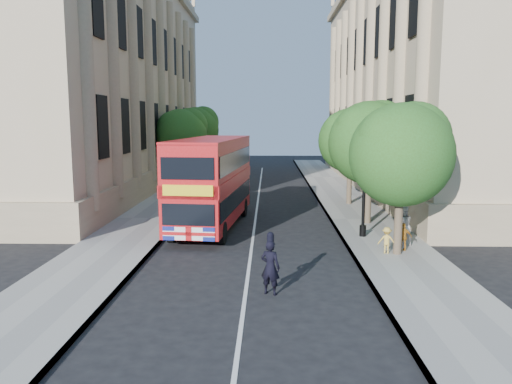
# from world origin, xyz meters

# --- Properties ---
(ground) EXTENTS (120.00, 120.00, 0.00)m
(ground) POSITION_xyz_m (0.00, 0.00, 0.00)
(ground) COLOR black
(ground) RESTS_ON ground
(pavement_right) EXTENTS (3.50, 80.00, 0.12)m
(pavement_right) POSITION_xyz_m (5.75, 10.00, 0.06)
(pavement_right) COLOR gray
(pavement_right) RESTS_ON ground
(pavement_left) EXTENTS (3.50, 80.00, 0.12)m
(pavement_left) POSITION_xyz_m (-5.75, 10.00, 0.06)
(pavement_left) COLOR gray
(pavement_left) RESTS_ON ground
(building_right) EXTENTS (12.00, 38.00, 18.00)m
(building_right) POSITION_xyz_m (13.80, 24.00, 9.00)
(building_right) COLOR tan
(building_right) RESTS_ON ground
(building_left) EXTENTS (12.00, 38.00, 18.00)m
(building_left) POSITION_xyz_m (-13.80, 24.00, 9.00)
(building_left) COLOR tan
(building_left) RESTS_ON ground
(tree_right_near) EXTENTS (4.00, 4.00, 6.08)m
(tree_right_near) POSITION_xyz_m (5.84, 3.03, 4.25)
(tree_right_near) COLOR #473828
(tree_right_near) RESTS_ON ground
(tree_right_mid) EXTENTS (4.20, 4.20, 6.37)m
(tree_right_mid) POSITION_xyz_m (5.84, 9.03, 4.45)
(tree_right_mid) COLOR #473828
(tree_right_mid) RESTS_ON ground
(tree_right_far) EXTENTS (4.00, 4.00, 6.15)m
(tree_right_far) POSITION_xyz_m (5.84, 15.03, 4.31)
(tree_right_far) COLOR #473828
(tree_right_far) RESTS_ON ground
(tree_left_far) EXTENTS (4.00, 4.00, 6.30)m
(tree_left_far) POSITION_xyz_m (-5.96, 22.03, 4.44)
(tree_left_far) COLOR #473828
(tree_left_far) RESTS_ON ground
(tree_left_back) EXTENTS (4.20, 4.20, 6.65)m
(tree_left_back) POSITION_xyz_m (-5.96, 30.03, 4.71)
(tree_left_back) COLOR #473828
(tree_left_back) RESTS_ON ground
(lamp_post) EXTENTS (0.32, 0.32, 5.16)m
(lamp_post) POSITION_xyz_m (5.00, 6.00, 2.51)
(lamp_post) COLOR black
(lamp_post) RESTS_ON pavement_right
(double_decker_bus) EXTENTS (3.38, 9.66, 4.38)m
(double_decker_bus) POSITION_xyz_m (-2.10, 8.25, 2.42)
(double_decker_bus) COLOR #AD0C0E
(double_decker_bus) RESTS_ON ground
(box_van) EXTENTS (2.09, 4.89, 2.77)m
(box_van) POSITION_xyz_m (-2.68, 11.63, 1.36)
(box_van) COLOR black
(box_van) RESTS_ON ground
(police_constable) EXTENTS (0.74, 0.62, 1.71)m
(police_constable) POSITION_xyz_m (0.77, -1.43, 0.86)
(police_constable) COLOR black
(police_constable) RESTS_ON ground
(woman_pedestrian) EXTENTS (0.87, 0.71, 1.67)m
(woman_pedestrian) POSITION_xyz_m (6.38, 4.41, 0.96)
(woman_pedestrian) COLOR silver
(woman_pedestrian) RESTS_ON pavement_right
(child_a) EXTENTS (0.68, 0.33, 1.13)m
(child_a) POSITION_xyz_m (6.16, 3.46, 0.69)
(child_a) COLOR orange
(child_a) RESTS_ON pavement_right
(child_b) EXTENTS (0.74, 0.51, 1.05)m
(child_b) POSITION_xyz_m (5.39, 3.06, 0.65)
(child_b) COLOR gold
(child_b) RESTS_ON pavement_right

